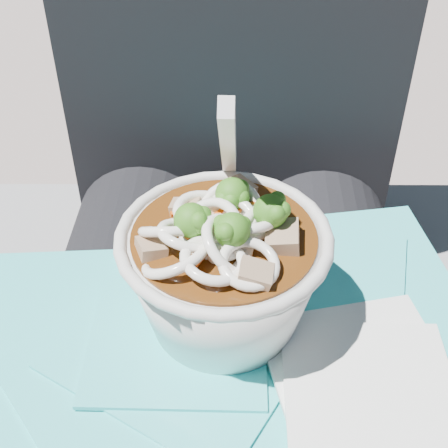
{
  "coord_description": "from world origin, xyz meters",
  "views": [
    {
      "loc": [
        0.01,
        -0.32,
        1.0
      ],
      "look_at": [
        0.0,
        0.01,
        0.72
      ],
      "focal_mm": 50.0,
      "sensor_mm": 36.0,
      "label": 1
    }
  ],
  "objects_px": {
    "stone_ledge": "(228,431)",
    "plastic_bag": "(218,330)",
    "udon_bowl": "(224,265)",
    "person_body": "(227,296)",
    "lap": "(224,393)"
  },
  "relations": [
    {
      "from": "stone_ledge",
      "to": "plastic_bag",
      "type": "distance_m",
      "value": 0.42
    },
    {
      "from": "person_body",
      "to": "plastic_bag",
      "type": "xyz_separation_m",
      "value": [
        -0.0,
        -0.09,
        0.06
      ]
    },
    {
      "from": "stone_ledge",
      "to": "plastic_bag",
      "type": "height_order",
      "value": "plastic_bag"
    },
    {
      "from": "udon_bowl",
      "to": "lap",
      "type": "bearing_deg",
      "value": -89.15
    },
    {
      "from": "stone_ledge",
      "to": "lap",
      "type": "relative_size",
      "value": 2.08
    },
    {
      "from": "plastic_bag",
      "to": "udon_bowl",
      "type": "height_order",
      "value": "udon_bowl"
    },
    {
      "from": "lap",
      "to": "person_body",
      "type": "distance_m",
      "value": 0.1
    },
    {
      "from": "stone_ledge",
      "to": "lap",
      "type": "bearing_deg",
      "value": -90.0
    },
    {
      "from": "stone_ledge",
      "to": "plastic_bag",
      "type": "bearing_deg",
      "value": -91.55
    },
    {
      "from": "stone_ledge",
      "to": "plastic_bag",
      "type": "xyz_separation_m",
      "value": [
        -0.0,
        -0.15,
        0.39
      ]
    },
    {
      "from": "udon_bowl",
      "to": "plastic_bag",
      "type": "bearing_deg",
      "value": -127.6
    },
    {
      "from": "stone_ledge",
      "to": "person_body",
      "type": "bearing_deg",
      "value": -90.0
    },
    {
      "from": "person_body",
      "to": "udon_bowl",
      "type": "height_order",
      "value": "person_body"
    },
    {
      "from": "lap",
      "to": "plastic_bag",
      "type": "xyz_separation_m",
      "value": [
        -0.0,
        0.0,
        0.08
      ]
    },
    {
      "from": "person_body",
      "to": "plastic_bag",
      "type": "relative_size",
      "value": 2.37
    }
  ]
}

